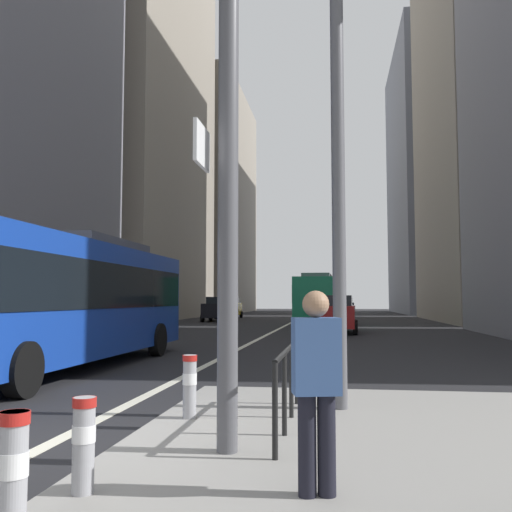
{
  "coord_description": "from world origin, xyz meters",
  "views": [
    {
      "loc": [
        3.43,
        -6.35,
        1.73
      ],
      "look_at": [
        -0.71,
        22.68,
        3.98
      ],
      "focal_mm": 39.94,
      "sensor_mm": 36.0,
      "label": 1
    }
  ],
  "objects_px": {
    "bollard_right": "(84,439)",
    "pedestrian_walking": "(316,381)",
    "car_oncoming_mid": "(218,309)",
    "bollard_left": "(13,473)",
    "city_bus_red_receding": "(319,298)",
    "city_bus_blue_oncoming": "(64,295)",
    "car_receding_near": "(337,314)",
    "car_receding_far": "(345,307)",
    "car_oncoming_far": "(229,308)",
    "street_lamp_post": "(337,66)",
    "traffic_signal_gantry": "(53,91)",
    "bollard_back": "(190,383)"
  },
  "relations": [
    {
      "from": "city_bus_blue_oncoming",
      "to": "city_bus_red_receding",
      "type": "height_order",
      "value": "same"
    },
    {
      "from": "street_lamp_post",
      "to": "pedestrian_walking",
      "type": "xyz_separation_m",
      "value": [
        -0.21,
        -3.75,
        -4.22
      ]
    },
    {
      "from": "car_oncoming_far",
      "to": "bollard_right",
      "type": "bearing_deg",
      "value": -80.59
    },
    {
      "from": "traffic_signal_gantry",
      "to": "bollard_left",
      "type": "xyz_separation_m",
      "value": [
        1.14,
        -2.49,
        -3.48
      ]
    },
    {
      "from": "traffic_signal_gantry",
      "to": "bollard_right",
      "type": "relative_size",
      "value": 7.91
    },
    {
      "from": "car_receding_far",
      "to": "bollard_back",
      "type": "relative_size",
      "value": 4.88
    },
    {
      "from": "city_bus_blue_oncoming",
      "to": "traffic_signal_gantry",
      "type": "distance_m",
      "value": 8.44
    },
    {
      "from": "car_receding_near",
      "to": "bollard_back",
      "type": "height_order",
      "value": "car_receding_near"
    },
    {
      "from": "bollard_left",
      "to": "city_bus_blue_oncoming",
      "type": "bearing_deg",
      "value": 115.29
    },
    {
      "from": "city_bus_red_receding",
      "to": "pedestrian_walking",
      "type": "relative_size",
      "value": 6.67
    },
    {
      "from": "city_bus_blue_oncoming",
      "to": "car_oncoming_mid",
      "type": "distance_m",
      "value": 31.71
    },
    {
      "from": "city_bus_red_receding",
      "to": "pedestrian_walking",
      "type": "height_order",
      "value": "city_bus_red_receding"
    },
    {
      "from": "city_bus_red_receding",
      "to": "bollard_right",
      "type": "xyz_separation_m",
      "value": [
        -0.83,
        -34.6,
        -1.25
      ]
    },
    {
      "from": "city_bus_blue_oncoming",
      "to": "bollard_back",
      "type": "height_order",
      "value": "city_bus_blue_oncoming"
    },
    {
      "from": "city_bus_red_receding",
      "to": "car_receding_near",
      "type": "distance_m",
      "value": 9.39
    },
    {
      "from": "city_bus_red_receding",
      "to": "bollard_right",
      "type": "bearing_deg",
      "value": -91.38
    },
    {
      "from": "car_oncoming_mid",
      "to": "bollard_back",
      "type": "height_order",
      "value": "car_oncoming_mid"
    },
    {
      "from": "bollard_right",
      "to": "car_receding_near",
      "type": "bearing_deg",
      "value": 85.3
    },
    {
      "from": "city_bus_red_receding",
      "to": "car_oncoming_far",
      "type": "distance_m",
      "value": 15.47
    },
    {
      "from": "car_receding_far",
      "to": "bollard_right",
      "type": "bearing_deg",
      "value": -92.95
    },
    {
      "from": "traffic_signal_gantry",
      "to": "car_oncoming_mid",
      "type": "bearing_deg",
      "value": 99.18
    },
    {
      "from": "traffic_signal_gantry",
      "to": "bollard_left",
      "type": "distance_m",
      "value": 4.43
    },
    {
      "from": "city_bus_red_receding",
      "to": "bollard_left",
      "type": "xyz_separation_m",
      "value": [
        -0.81,
        -35.68,
        -1.2
      ]
    },
    {
      "from": "city_bus_blue_oncoming",
      "to": "car_receding_near",
      "type": "xyz_separation_m",
      "value": [
        6.7,
        16.59,
        -0.85
      ]
    },
    {
      "from": "city_bus_red_receding",
      "to": "bollard_right",
      "type": "height_order",
      "value": "city_bus_red_receding"
    },
    {
      "from": "street_lamp_post",
      "to": "pedestrian_walking",
      "type": "bearing_deg",
      "value": -93.22
    },
    {
      "from": "car_oncoming_mid",
      "to": "bollard_left",
      "type": "height_order",
      "value": "car_oncoming_mid"
    },
    {
      "from": "city_bus_red_receding",
      "to": "bollard_back",
      "type": "distance_m",
      "value": 31.63
    },
    {
      "from": "city_bus_blue_oncoming",
      "to": "bollard_right",
      "type": "xyz_separation_m",
      "value": [
        4.62,
        -8.75,
        -1.25
      ]
    },
    {
      "from": "car_receding_near",
      "to": "street_lamp_post",
      "type": "distance_m",
      "value": 21.81
    },
    {
      "from": "car_receding_near",
      "to": "traffic_signal_gantry",
      "type": "distance_m",
      "value": 24.35
    },
    {
      "from": "city_bus_blue_oncoming",
      "to": "car_oncoming_mid",
      "type": "height_order",
      "value": "city_bus_blue_oncoming"
    },
    {
      "from": "city_bus_blue_oncoming",
      "to": "bollard_left",
      "type": "height_order",
      "value": "city_bus_blue_oncoming"
    },
    {
      "from": "bollard_right",
      "to": "pedestrian_walking",
      "type": "height_order",
      "value": "pedestrian_walking"
    },
    {
      "from": "car_oncoming_mid",
      "to": "car_receding_near",
      "type": "distance_m",
      "value": 17.74
    },
    {
      "from": "car_oncoming_mid",
      "to": "pedestrian_walking",
      "type": "height_order",
      "value": "car_oncoming_mid"
    },
    {
      "from": "bollard_right",
      "to": "pedestrian_walking",
      "type": "relative_size",
      "value": 0.47
    },
    {
      "from": "car_oncoming_mid",
      "to": "bollard_right",
      "type": "distance_m",
      "value": 41.0
    },
    {
      "from": "car_oncoming_mid",
      "to": "bollard_left",
      "type": "distance_m",
      "value": 42.07
    },
    {
      "from": "car_receding_near",
      "to": "traffic_signal_gantry",
      "type": "relative_size",
      "value": 0.74
    },
    {
      "from": "traffic_signal_gantry",
      "to": "bollard_left",
      "type": "relative_size",
      "value": 7.07
    },
    {
      "from": "car_oncoming_far",
      "to": "traffic_signal_gantry",
      "type": "height_order",
      "value": "traffic_signal_gantry"
    },
    {
      "from": "car_receding_near",
      "to": "car_receding_far",
      "type": "xyz_separation_m",
      "value": [
        0.78,
        30.2,
        -0.0
      ]
    },
    {
      "from": "bollard_left",
      "to": "bollard_right",
      "type": "relative_size",
      "value": 1.12
    },
    {
      "from": "car_oncoming_mid",
      "to": "car_receding_near",
      "type": "relative_size",
      "value": 0.94
    },
    {
      "from": "city_bus_red_receding",
      "to": "traffic_signal_gantry",
      "type": "bearing_deg",
      "value": -93.36
    },
    {
      "from": "bollard_right",
      "to": "street_lamp_post",
      "type": "bearing_deg",
      "value": 61.9
    },
    {
      "from": "car_oncoming_far",
      "to": "bollard_right",
      "type": "height_order",
      "value": "car_oncoming_far"
    },
    {
      "from": "car_oncoming_mid",
      "to": "traffic_signal_gantry",
      "type": "bearing_deg",
      "value": -80.82
    },
    {
      "from": "bollard_back",
      "to": "pedestrian_walking",
      "type": "bearing_deg",
      "value": -57.25
    }
  ]
}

